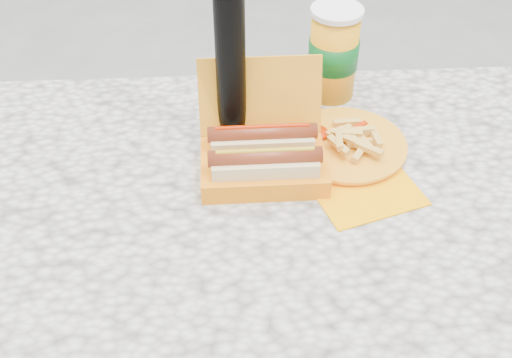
{
  "coord_description": "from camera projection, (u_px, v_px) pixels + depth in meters",
  "views": [
    {
      "loc": [
        -0.01,
        -0.75,
        1.48
      ],
      "look_at": [
        0.03,
        0.01,
        0.8
      ],
      "focal_mm": 45.0,
      "sensor_mm": 36.0,
      "label": 1
    }
  ],
  "objects": [
    {
      "name": "picnic_table",
      "position": [
        237.0,
        251.0,
        1.12
      ],
      "size": [
        1.2,
        0.8,
        0.75
      ],
      "color": "beige",
      "rests_on": "ground"
    },
    {
      "name": "soda_cup",
      "position": [
        333.0,
        53.0,
        1.23
      ],
      "size": [
        0.1,
        0.1,
        0.19
      ],
      "rotation": [
        0.0,
        0.0,
        0.38
      ],
      "color": "orange",
      "rests_on": "picnic_table"
    },
    {
      "name": "fries_plate",
      "position": [
        347.0,
        147.0,
        1.15
      ],
      "size": [
        0.23,
        0.32,
        0.04
      ],
      "rotation": [
        0.0,
        0.0,
        0.4
      ],
      "color": "#FDA100",
      "rests_on": "picnic_table"
    },
    {
      "name": "hotdog_box",
      "position": [
        263.0,
        155.0,
        1.09
      ],
      "size": [
        0.21,
        0.18,
        0.17
      ],
      "rotation": [
        0.0,
        0.0,
        0.01
      ],
      "color": "orange",
      "rests_on": "picnic_table"
    }
  ]
}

